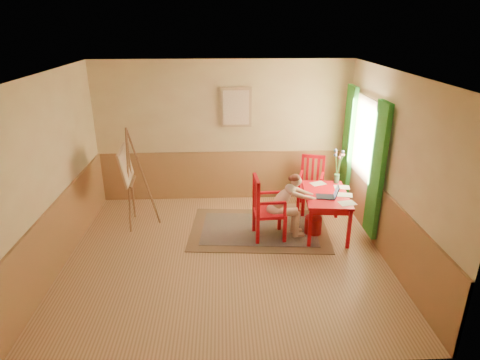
{
  "coord_description": "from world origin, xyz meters",
  "views": [
    {
      "loc": [
        -0.03,
        -5.58,
        3.47
      ],
      "look_at": [
        0.25,
        0.55,
        1.05
      ],
      "focal_mm": 30.47,
      "sensor_mm": 36.0,
      "label": 1
    }
  ],
  "objects_px": {
    "table": "(326,198)",
    "figure": "(286,203)",
    "chair_back": "(311,182)",
    "easel": "(128,169)",
    "laptop": "(329,195)",
    "chair_left": "(266,208)"
  },
  "relations": [
    {
      "from": "table",
      "to": "laptop",
      "type": "relative_size",
      "value": 3.22
    },
    {
      "from": "chair_left",
      "to": "laptop",
      "type": "relative_size",
      "value": 2.8
    },
    {
      "from": "chair_back",
      "to": "easel",
      "type": "relative_size",
      "value": 0.57
    },
    {
      "from": "figure",
      "to": "laptop",
      "type": "height_order",
      "value": "figure"
    },
    {
      "from": "figure",
      "to": "chair_left",
      "type": "bearing_deg",
      "value": -173.96
    },
    {
      "from": "chair_back",
      "to": "figure",
      "type": "relative_size",
      "value": 0.92
    },
    {
      "from": "chair_back",
      "to": "laptop",
      "type": "height_order",
      "value": "chair_back"
    },
    {
      "from": "table",
      "to": "chair_back",
      "type": "relative_size",
      "value": 1.22
    },
    {
      "from": "table",
      "to": "figure",
      "type": "distance_m",
      "value": 0.71
    },
    {
      "from": "laptop",
      "to": "easel",
      "type": "bearing_deg",
      "value": 170.16
    },
    {
      "from": "table",
      "to": "laptop",
      "type": "distance_m",
      "value": 0.21
    },
    {
      "from": "chair_back",
      "to": "easel",
      "type": "distance_m",
      "value": 3.46
    },
    {
      "from": "chair_back",
      "to": "easel",
      "type": "xyz_separation_m",
      "value": [
        -3.36,
        -0.59,
        0.55
      ]
    },
    {
      "from": "table",
      "to": "figure",
      "type": "xyz_separation_m",
      "value": [
        -0.7,
        -0.13,
        -0.01
      ]
    },
    {
      "from": "chair_back",
      "to": "figure",
      "type": "xyz_separation_m",
      "value": [
        -0.67,
        -1.15,
        0.11
      ]
    },
    {
      "from": "table",
      "to": "chair_left",
      "type": "height_order",
      "value": "chair_left"
    },
    {
      "from": "figure",
      "to": "laptop",
      "type": "bearing_deg",
      "value": -2.19
    },
    {
      "from": "table",
      "to": "figure",
      "type": "bearing_deg",
      "value": -169.13
    },
    {
      "from": "chair_back",
      "to": "figure",
      "type": "distance_m",
      "value": 1.34
    },
    {
      "from": "easel",
      "to": "table",
      "type": "bearing_deg",
      "value": -7.18
    },
    {
      "from": "table",
      "to": "chair_back",
      "type": "bearing_deg",
      "value": 91.67
    },
    {
      "from": "figure",
      "to": "chair_back",
      "type": "bearing_deg",
      "value": 59.83
    }
  ]
}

